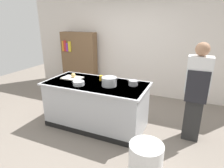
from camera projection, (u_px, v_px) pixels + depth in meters
The scene contains 12 objects.
ground_plane at pixel (97, 124), 3.89m from camera, with size 10.00×10.00×0.00m, color slate.
back_wall at pixel (131, 40), 5.22m from camera, with size 6.40×0.12×3.00m, color silver.
counter_island at pixel (96, 104), 3.74m from camera, with size 1.98×0.98×0.90m.
cutting_board at pixel (72, 78), 3.87m from camera, with size 0.40×0.28×0.02m, color silver.
onion at pixel (73, 75), 3.85m from camera, with size 0.09×0.09×0.09m, color tan.
stock_pot at pixel (109, 82), 3.41m from camera, with size 0.33×0.27×0.16m.
sauce_pan at pixel (133, 83), 3.45m from camera, with size 0.24×0.17×0.09m.
mixing_bowl at pixel (79, 83), 3.46m from camera, with size 0.21×0.21×0.08m, color #B7BABF.
juice_cup at pixel (101, 78), 3.74m from camera, with size 0.07×0.07×0.10m, color yellow.
trash_bin at pixel (146, 161), 2.51m from camera, with size 0.45×0.45×0.52m, color white.
person_chef at pixel (196, 91), 3.15m from camera, with size 0.38×0.25×1.72m.
bookshelf at pixel (79, 61), 5.76m from camera, with size 1.10×0.31×1.70m.
Camera 1 is at (1.65, -3.00, 2.05)m, focal length 30.27 mm.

